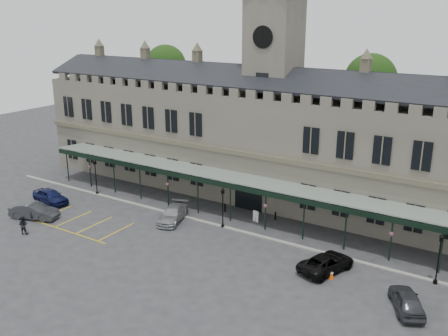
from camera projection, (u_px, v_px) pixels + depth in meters
The scene contains 22 objects.
ground at pixel (189, 248), 45.16m from camera, with size 140.00×140.00×0.00m, color #303033.
station_building at pixel (271, 142), 56.09m from camera, with size 60.00×10.36×17.30m.
clock_tower at pixel (273, 82), 54.18m from camera, with size 5.60×5.60×24.80m.
canopy at pixel (232, 198), 50.47m from camera, with size 50.00×4.10×4.30m.
kerb at pixel (221, 226), 49.59m from camera, with size 60.00×0.40×0.12m, color gray.
parking_markings at pixel (70, 221), 51.06m from camera, with size 16.00×6.00×0.01m, color gold, non-canonical shape.
tree_behind_left at pixel (166, 67), 72.72m from camera, with size 6.00×6.00×16.00m.
tree_behind_mid at pixel (370, 81), 57.48m from camera, with size 6.00×6.00×16.00m.
lamp_post_left at pixel (96, 174), 57.68m from camera, with size 0.41×0.41×4.34m.
lamp_post_mid at pixel (223, 204), 48.71m from camera, with size 0.40×0.40×4.22m.
lamp_post_right at pixel (439, 254), 38.44m from camera, with size 0.41×0.41×4.32m.
traffic_cone at pixel (331, 274), 39.86m from camera, with size 0.48×0.48×0.76m.
sign_board at pixel (256, 216), 50.65m from camera, with size 0.68×0.18×1.18m.
bollard_left at pixel (225, 208), 53.21m from camera, with size 0.16×0.16×0.92m, color black.
bollard_right at pixel (275, 216), 51.12m from camera, with size 0.16×0.16×0.88m, color black.
car_left_a at pixel (50, 196), 55.53m from camera, with size 1.94×4.81×1.64m, color #0E143E.
car_left_b at pixel (34, 211), 51.39m from camera, with size 1.76×5.04×1.66m, color #323439.
car_taxi at pixel (173, 214), 50.82m from camera, with size 2.07×5.10×1.48m, color gray.
car_van at pixel (326, 263), 40.95m from camera, with size 2.41×5.23×1.45m, color black.
car_right_a at pixel (407, 301), 35.50m from camera, with size 1.81×4.50×1.53m, color #323439.
person_a at pixel (33, 214), 50.61m from camera, with size 0.57×0.38×1.57m, color black.
person_b at pixel (23, 225), 47.72m from camera, with size 0.90×0.70×1.85m, color black.
Camera 1 is at (24.51, -32.96, 20.37)m, focal length 40.00 mm.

